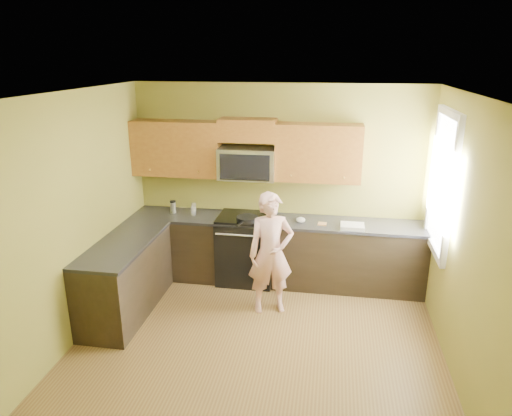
% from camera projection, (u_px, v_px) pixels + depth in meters
% --- Properties ---
extents(floor, '(4.00, 4.00, 0.00)m').
position_uv_depth(floor, '(255.00, 352.00, 5.03)').
color(floor, brown).
rests_on(floor, ground).
extents(ceiling, '(4.00, 4.00, 0.00)m').
position_uv_depth(ceiling, '(254.00, 95.00, 4.19)').
color(ceiling, white).
rests_on(ceiling, ground).
extents(wall_back, '(4.00, 0.00, 4.00)m').
position_uv_depth(wall_back, '(278.00, 183.00, 6.48)').
color(wall_back, olive).
rests_on(wall_back, ground).
extents(wall_front, '(4.00, 0.00, 4.00)m').
position_uv_depth(wall_front, '(198.00, 359.00, 2.73)').
color(wall_front, olive).
rests_on(wall_front, ground).
extents(wall_left, '(0.00, 4.00, 4.00)m').
position_uv_depth(wall_left, '(68.00, 224.00, 4.92)').
color(wall_left, olive).
rests_on(wall_left, ground).
extents(wall_right, '(0.00, 4.00, 4.00)m').
position_uv_depth(wall_right, '(468.00, 248.00, 4.30)').
color(wall_right, olive).
rests_on(wall_right, ground).
extents(cabinet_back_run, '(4.00, 0.60, 0.88)m').
position_uv_depth(cabinet_back_run, '(275.00, 252.00, 6.48)').
color(cabinet_back_run, black).
rests_on(cabinet_back_run, floor).
extents(cabinet_left_run, '(0.60, 1.60, 0.88)m').
position_uv_depth(cabinet_left_run, '(126.00, 278.00, 5.72)').
color(cabinet_left_run, black).
rests_on(cabinet_left_run, floor).
extents(countertop_back, '(4.00, 0.62, 0.04)m').
position_uv_depth(countertop_back, '(275.00, 221.00, 6.33)').
color(countertop_back, black).
rests_on(countertop_back, cabinet_back_run).
extents(countertop_left, '(0.62, 1.60, 0.04)m').
position_uv_depth(countertop_left, '(123.00, 244.00, 5.57)').
color(countertop_left, black).
rests_on(countertop_left, cabinet_left_run).
extents(stove, '(0.76, 0.65, 0.95)m').
position_uv_depth(stove, '(246.00, 248.00, 6.51)').
color(stove, black).
rests_on(stove, floor).
extents(microwave, '(0.76, 0.40, 0.42)m').
position_uv_depth(microwave, '(247.00, 178.00, 6.32)').
color(microwave, silver).
rests_on(microwave, wall_back).
extents(upper_cab_left, '(1.22, 0.33, 0.75)m').
position_uv_depth(upper_cab_left, '(178.00, 175.00, 6.51)').
color(upper_cab_left, brown).
rests_on(upper_cab_left, wall_back).
extents(upper_cab_right, '(1.12, 0.33, 0.75)m').
position_uv_depth(upper_cab_right, '(317.00, 181.00, 6.21)').
color(upper_cab_right, brown).
rests_on(upper_cab_right, wall_back).
extents(upper_cab_over_mw, '(0.76, 0.33, 0.30)m').
position_uv_depth(upper_cab_over_mw, '(248.00, 130.00, 6.15)').
color(upper_cab_over_mw, brown).
rests_on(upper_cab_over_mw, wall_back).
extents(window, '(0.06, 1.06, 1.66)m').
position_uv_depth(window, '(443.00, 183.00, 5.33)').
color(window, white).
rests_on(window, wall_right).
extents(woman, '(0.64, 0.52, 1.52)m').
position_uv_depth(woman, '(271.00, 253.00, 5.64)').
color(woman, '#EB7E75').
rests_on(woman, floor).
extents(frying_pan, '(0.40, 0.56, 0.07)m').
position_uv_depth(frying_pan, '(247.00, 221.00, 6.17)').
color(frying_pan, black).
rests_on(frying_pan, stove).
extents(butter_tub, '(0.13, 0.13, 0.08)m').
position_uv_depth(butter_tub, '(273.00, 223.00, 6.20)').
color(butter_tub, '#F0F841').
rests_on(butter_tub, countertop_back).
extents(toast_slice, '(0.12, 0.12, 0.01)m').
position_uv_depth(toast_slice, '(322.00, 224.00, 6.14)').
color(toast_slice, '#B27F47').
rests_on(toast_slice, countertop_back).
extents(napkin_a, '(0.11, 0.12, 0.06)m').
position_uv_depth(napkin_a, '(274.00, 223.00, 6.09)').
color(napkin_a, silver).
rests_on(napkin_a, countertop_back).
extents(napkin_b, '(0.16, 0.17, 0.07)m').
position_uv_depth(napkin_b, '(301.00, 220.00, 6.21)').
color(napkin_b, silver).
rests_on(napkin_b, countertop_back).
extents(dish_towel, '(0.30, 0.24, 0.05)m').
position_uv_depth(dish_towel, '(352.00, 226.00, 6.00)').
color(dish_towel, white).
rests_on(dish_towel, countertop_back).
extents(travel_mug, '(0.11, 0.11, 0.18)m').
position_uv_depth(travel_mug, '(173.00, 213.00, 6.59)').
color(travel_mug, silver).
rests_on(travel_mug, countertop_back).
extents(glass_b, '(0.09, 0.09, 0.12)m').
position_uv_depth(glass_b, '(194.00, 207.00, 6.65)').
color(glass_b, silver).
rests_on(glass_b, countertop_back).
extents(glass_c, '(0.08, 0.08, 0.12)m').
position_uv_depth(glass_c, '(193.00, 211.00, 6.48)').
color(glass_c, silver).
rests_on(glass_c, countertop_back).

